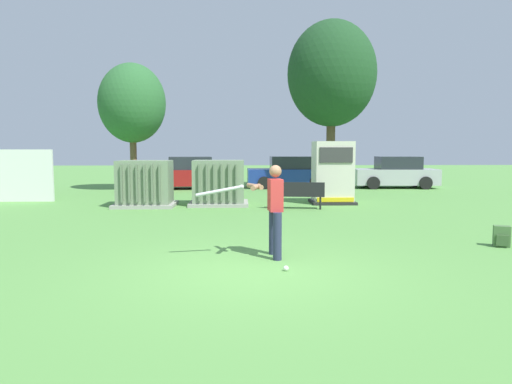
{
  "coord_description": "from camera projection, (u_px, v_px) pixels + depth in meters",
  "views": [
    {
      "loc": [
        -0.23,
        -7.64,
        2.05
      ],
      "look_at": [
        0.18,
        3.5,
        1.0
      ],
      "focal_mm": 32.66,
      "sensor_mm": 36.0,
      "label": 1
    }
  ],
  "objects": [
    {
      "name": "parked_car_leftmost",
      "position": [
        188.0,
        174.0,
        23.52
      ],
      "size": [
        4.38,
        2.32,
        1.62
      ],
      "color": "maroon",
      "rests_on": "ground"
    },
    {
      "name": "batter",
      "position": [
        272.0,
        206.0,
        8.7
      ],
      "size": [
        1.61,
        0.72,
        1.74
      ],
      "color": "#282D4C",
      "rests_on": "ground"
    },
    {
      "name": "park_bench",
      "position": [
        298.0,
        193.0,
        15.7
      ],
      "size": [
        1.84,
        0.67,
        0.92
      ],
      "color": "black",
      "rests_on": "ground"
    },
    {
      "name": "parked_car_right_of_center",
      "position": [
        396.0,
        173.0,
        24.01
      ],
      "size": [
        4.28,
        2.08,
        1.62
      ],
      "color": "#B2B2B7",
      "rests_on": "ground"
    },
    {
      "name": "ground_plane",
      "position": [
        253.0,
        271.0,
        7.8
      ],
      "size": [
        96.0,
        96.0,
        0.0
      ],
      "primitive_type": "plane",
      "color": "#5B9947"
    },
    {
      "name": "parked_car_left_of_center",
      "position": [
        289.0,
        173.0,
        24.15
      ],
      "size": [
        4.22,
        1.96,
        1.62
      ],
      "color": "navy",
      "rests_on": "ground"
    },
    {
      "name": "generator_enclosure",
      "position": [
        332.0,
        173.0,
        17.26
      ],
      "size": [
        1.6,
        1.4,
        2.3
      ],
      "color": "#262626",
      "rests_on": "ground"
    },
    {
      "name": "transformer_west",
      "position": [
        145.0,
        184.0,
        16.37
      ],
      "size": [
        2.1,
        1.7,
        1.62
      ],
      "color": "#9E9B93",
      "rests_on": "ground"
    },
    {
      "name": "sports_ball",
      "position": [
        286.0,
        268.0,
        7.8
      ],
      "size": [
        0.09,
        0.09,
        0.09
      ],
      "primitive_type": "sphere",
      "color": "white",
      "rests_on": "ground"
    },
    {
      "name": "tree_left",
      "position": [
        132.0,
        103.0,
        22.34
      ],
      "size": [
        3.19,
        3.19,
        6.1
      ],
      "color": "brown",
      "rests_on": "ground"
    },
    {
      "name": "tree_center_left",
      "position": [
        332.0,
        74.0,
        22.44
      ],
      "size": [
        4.28,
        4.28,
        8.17
      ],
      "color": "brown",
      "rests_on": "ground"
    },
    {
      "name": "backpack",
      "position": [
        502.0,
        237.0,
        9.69
      ],
      "size": [
        0.37,
        0.35,
        0.44
      ],
      "color": "#4C723F",
      "rests_on": "ground"
    },
    {
      "name": "transformer_mid_west",
      "position": [
        219.0,
        183.0,
        16.76
      ],
      "size": [
        2.1,
        1.7,
        1.62
      ],
      "color": "#9E9B93",
      "rests_on": "ground"
    }
  ]
}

